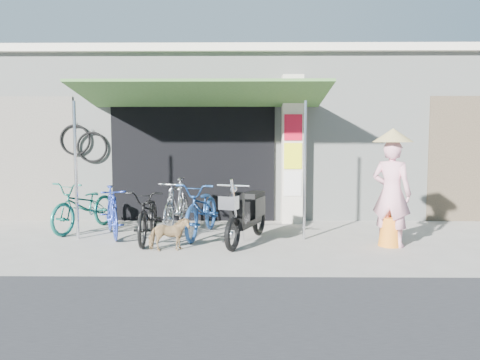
{
  "coord_description": "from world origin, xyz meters",
  "views": [
    {
      "loc": [
        -0.1,
        -7.17,
        1.72
      ],
      "look_at": [
        -0.2,
        1.0,
        1.0
      ],
      "focal_mm": 35.0,
      "sensor_mm": 36.0,
      "label": 1
    }
  ],
  "objects_px": {
    "bike_silver": "(177,205)",
    "bike_navy": "(203,209)",
    "nun": "(392,189)",
    "bike_teal": "(85,206)",
    "street_dog": "(169,234)",
    "bike_blue": "(112,211)",
    "bike_black": "(149,215)",
    "moped": "(248,214)"
  },
  "relations": [
    {
      "from": "bike_silver",
      "to": "bike_navy",
      "type": "distance_m",
      "value": 0.66
    },
    {
      "from": "bike_silver",
      "to": "nun",
      "type": "distance_m",
      "value": 3.82
    },
    {
      "from": "nun",
      "to": "bike_navy",
      "type": "bearing_deg",
      "value": 21.42
    },
    {
      "from": "bike_teal",
      "to": "street_dog",
      "type": "bearing_deg",
      "value": -21.98
    },
    {
      "from": "nun",
      "to": "bike_blue",
      "type": "bearing_deg",
      "value": 26.65
    },
    {
      "from": "bike_blue",
      "to": "bike_black",
      "type": "bearing_deg",
      "value": -48.91
    },
    {
      "from": "bike_teal",
      "to": "street_dog",
      "type": "xyz_separation_m",
      "value": [
        1.84,
        -1.6,
        -0.21
      ]
    },
    {
      "from": "bike_black",
      "to": "bike_navy",
      "type": "xyz_separation_m",
      "value": [
        0.87,
        0.43,
        0.04
      ]
    },
    {
      "from": "bike_blue",
      "to": "bike_black",
      "type": "distance_m",
      "value": 0.82
    },
    {
      "from": "bike_teal",
      "to": "bike_blue",
      "type": "xyz_separation_m",
      "value": [
        0.66,
        -0.53,
        -0.02
      ]
    },
    {
      "from": "moped",
      "to": "bike_silver",
      "type": "bearing_deg",
      "value": 165.51
    },
    {
      "from": "bike_navy",
      "to": "nun",
      "type": "height_order",
      "value": "nun"
    },
    {
      "from": "bike_blue",
      "to": "moped",
      "type": "bearing_deg",
      "value": -32.12
    },
    {
      "from": "moped",
      "to": "bike_teal",
      "type": "bearing_deg",
      "value": -177.59
    },
    {
      "from": "bike_black",
      "to": "bike_teal",
      "type": "bearing_deg",
      "value": 144.52
    },
    {
      "from": "moped",
      "to": "nun",
      "type": "xyz_separation_m",
      "value": [
        2.3,
        -0.26,
        0.46
      ]
    },
    {
      "from": "bike_blue",
      "to": "nun",
      "type": "relative_size",
      "value": 0.78
    },
    {
      "from": "bike_teal",
      "to": "nun",
      "type": "bearing_deg",
      "value": 6.2
    },
    {
      "from": "moped",
      "to": "nun",
      "type": "relative_size",
      "value": 0.93
    },
    {
      "from": "moped",
      "to": "street_dog",
      "type": "bearing_deg",
      "value": -132.19
    },
    {
      "from": "bike_blue",
      "to": "moped",
      "type": "height_order",
      "value": "moped"
    },
    {
      "from": "bike_teal",
      "to": "bike_black",
      "type": "bearing_deg",
      "value": -13.9
    },
    {
      "from": "bike_black",
      "to": "bike_navy",
      "type": "bearing_deg",
      "value": 23.88
    },
    {
      "from": "moped",
      "to": "nun",
      "type": "distance_m",
      "value": 2.36
    },
    {
      "from": "nun",
      "to": "bike_teal",
      "type": "bearing_deg",
      "value": 22.23
    },
    {
      "from": "street_dog",
      "to": "moped",
      "type": "xyz_separation_m",
      "value": [
        1.21,
        0.64,
        0.21
      ]
    },
    {
      "from": "bike_teal",
      "to": "bike_navy",
      "type": "relative_size",
      "value": 0.97
    },
    {
      "from": "bike_blue",
      "to": "bike_silver",
      "type": "xyz_separation_m",
      "value": [
        1.07,
        0.46,
        0.05
      ]
    },
    {
      "from": "bike_blue",
      "to": "bike_navy",
      "type": "relative_size",
      "value": 0.8
    },
    {
      "from": "bike_navy",
      "to": "moped",
      "type": "distance_m",
      "value": 0.94
    },
    {
      "from": "bike_teal",
      "to": "bike_navy",
      "type": "height_order",
      "value": "bike_navy"
    },
    {
      "from": "bike_blue",
      "to": "nun",
      "type": "distance_m",
      "value": 4.76
    },
    {
      "from": "bike_silver",
      "to": "bike_navy",
      "type": "bearing_deg",
      "value": -30.71
    },
    {
      "from": "bike_blue",
      "to": "bike_teal",
      "type": "bearing_deg",
      "value": 119.69
    },
    {
      "from": "bike_black",
      "to": "street_dog",
      "type": "height_order",
      "value": "bike_black"
    },
    {
      "from": "moped",
      "to": "nun",
      "type": "bearing_deg",
      "value": 13.55
    },
    {
      "from": "bike_navy",
      "to": "nun",
      "type": "xyz_separation_m",
      "value": [
        3.09,
        -0.75,
        0.44
      ]
    },
    {
      "from": "bike_teal",
      "to": "bike_blue",
      "type": "distance_m",
      "value": 0.84
    },
    {
      "from": "bike_teal",
      "to": "bike_silver",
      "type": "xyz_separation_m",
      "value": [
        1.73,
        -0.06,
        0.03
      ]
    },
    {
      "from": "bike_silver",
      "to": "bike_navy",
      "type": "relative_size",
      "value": 0.89
    },
    {
      "from": "bike_black",
      "to": "nun",
      "type": "height_order",
      "value": "nun"
    },
    {
      "from": "bike_teal",
      "to": "nun",
      "type": "distance_m",
      "value": 5.5
    }
  ]
}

